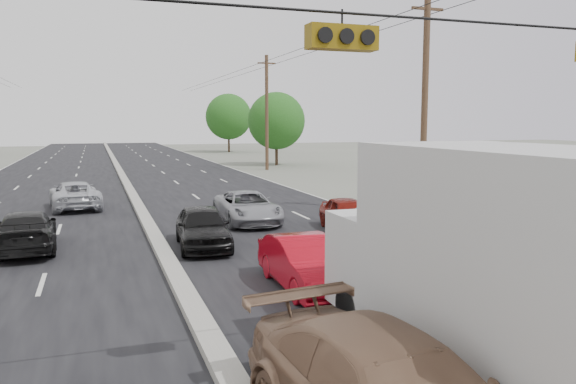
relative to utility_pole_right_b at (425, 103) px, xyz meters
The scene contains 16 objects.
road_surface 20.18m from the utility_pole_right_b, 129.81° to the left, with size 20.00×160.00×0.02m, color black.
center_median 20.16m from the utility_pole_right_b, 129.81° to the left, with size 0.50×160.00×0.20m, color gray.
utility_pole_right_b is the anchor object (origin of this frame).
utility_pole_right_c 25.00m from the utility_pole_right_b, 90.00° to the left, with size 1.60×0.30×10.00m.
traffic_signals 18.66m from the utility_pole_right_b, 126.50° to the right, with size 25.00×0.30×0.54m.
tree_right_mid 30.11m from the utility_pole_right_b, 85.24° to the left, with size 5.60×5.60×7.14m.
tree_right_far 55.11m from the utility_pole_right_b, 86.36° to the left, with size 6.40×6.40×8.16m.
box_truck 17.78m from the utility_pole_right_b, 119.01° to the right, with size 2.75×7.65×3.87m.
red_sedan 14.20m from the utility_pole_right_b, 134.78° to the right, with size 1.40×4.01×1.32m, color #B40B19.
queue_car_a 12.61m from the utility_pole_right_b, 159.94° to the right, with size 1.67×4.15×1.41m, color black.
queue_car_b 10.57m from the utility_pole_right_b, 126.97° to the right, with size 1.66×4.75×1.57m, color silver.
queue_car_c 9.55m from the utility_pole_right_b, behind, with size 2.18×4.73×1.31m, color gray.
queue_car_d 9.62m from the utility_pole_right_b, 110.74° to the right, with size 2.05×5.05×1.47m, color navy.
queue_car_e 7.54m from the utility_pole_right_b, 149.67° to the right, with size 1.54×3.83×1.31m, color maroon.
oncoming_near 17.47m from the utility_pole_right_b, behind, with size 1.86×4.56×1.32m, color black.
oncoming_far 17.37m from the utility_pole_right_b, 156.96° to the left, with size 2.22×4.81×1.34m, color #B6B9BF.
Camera 1 is at (-1.94, -7.60, 4.25)m, focal length 35.00 mm.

